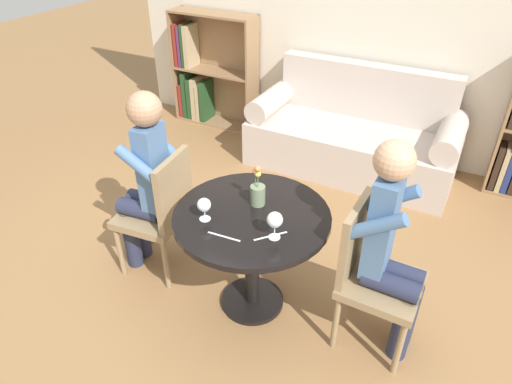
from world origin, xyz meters
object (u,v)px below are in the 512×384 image
Objects in this scene: bookshelf_left at (207,75)px; chair_right at (371,271)px; chair_left at (161,209)px; person_right at (392,250)px; person_left at (145,181)px; couch at (353,137)px; wine_glass_left at (204,206)px; flower_vase at (258,192)px; wine_glass_right at (275,221)px.

chair_right is at bearing -41.05° from bookshelf_left.
chair_left is at bearing -63.76° from bookshelf_left.
bookshelf_left is 3.35m from person_right.
person_left reaches higher than chair_right.
bookshelf_left reaches higher than couch.
flower_vase is (0.19, 0.27, -0.01)m from wine_glass_left.
wine_glass_right is at bearing 74.28° from chair_left.
wine_glass_left is at bearing -95.52° from couch.
wine_glass_left is at bearing 107.36° from chair_right.
couch is 2.18m from wine_glass_right.
chair_left is 1.00× the size of chair_right.
wine_glass_left is at bearing -174.91° from wine_glass_right.
person_left is at bearing -65.69° from bookshelf_left.
wine_glass_right is at bearing 76.00° from person_left.
couch is 2.08× the size of chair_left.
chair_left is at bearing 93.92° from person_right.
person_left is (-0.08, -0.02, 0.20)m from chair_left.
chair_right is 0.69× the size of person_left.
wine_glass_left is (-0.98, -0.26, 0.12)m from person_right.
wine_glass_right is (0.20, -2.11, 0.51)m from couch.
wine_glass_right is (-0.48, -0.23, 0.32)m from chair_right.
chair_right is 6.62× the size of wine_glass_left.
chair_right is 0.21m from person_right.
person_left reaches higher than couch.
couch is 2.07m from person_right.
flower_vase is at bearing 90.39° from person_right.
chair_right is at bearing 87.40° from person_left.
couch is at bearing 154.47° from chair_left.
person_right is (1.46, 0.07, 0.19)m from chair_left.
chair_right is 5.66× the size of wine_glass_right.
person_right is at bearing 87.10° from person_left.
person_right is at bearing 21.36° from wine_glass_right.
couch is 13.75× the size of wine_glass_left.
wine_glass_left is (-0.21, -2.14, 0.49)m from couch.
person_right is (1.54, 0.09, -0.01)m from person_left.
couch is 2.01m from chair_right.
person_left is at bearing 172.24° from wine_glass_right.
flower_vase reaches higher than wine_glass_right.
flower_vase is (-0.79, 0.01, 0.11)m from person_right.
wine_glass_left is at bearing -125.25° from flower_vase.
chair_left is at bearing -109.30° from couch.
chair_left is 3.48× the size of flower_vase.
chair_left is 5.66× the size of wine_glass_right.
person_left is at bearing -85.66° from chair_left.
chair_right is 0.70× the size of person_right.
chair_left reaches higher than wine_glass_left.
person_right is (2.56, -2.15, 0.15)m from bookshelf_left.
bookshelf_left is at bearing 123.17° from wine_glass_left.
person_left reaches higher than wine_glass_right.
person_right is (0.77, -1.88, 0.37)m from couch.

